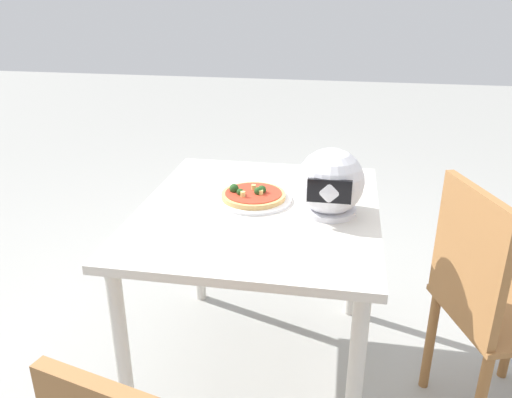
# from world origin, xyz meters

# --- Properties ---
(ground_plane) EXTENTS (14.00, 14.00, 0.00)m
(ground_plane) POSITION_xyz_m (0.00, 0.00, 0.00)
(ground_plane) COLOR #9E9E99
(dining_table) EXTENTS (0.86, 1.01, 0.72)m
(dining_table) POSITION_xyz_m (0.00, 0.00, 0.63)
(dining_table) COLOR beige
(dining_table) RESTS_ON ground
(pizza_plate) EXTENTS (0.28, 0.28, 0.01)m
(pizza_plate) POSITION_xyz_m (0.03, -0.06, 0.73)
(pizza_plate) COLOR white
(pizza_plate) RESTS_ON dining_table
(pizza) EXTENTS (0.24, 0.24, 0.05)m
(pizza) POSITION_xyz_m (0.03, -0.06, 0.75)
(pizza) COLOR tan
(pizza) RESTS_ON pizza_plate
(motorcycle_helmet) EXTENTS (0.24, 0.24, 0.24)m
(motorcycle_helmet) POSITION_xyz_m (-0.25, 0.00, 0.83)
(motorcycle_helmet) COLOR silver
(motorcycle_helmet) RESTS_ON dining_table
(chair_side) EXTENTS (0.51, 0.51, 0.90)m
(chair_side) POSITION_xyz_m (-0.80, 0.13, 0.51)
(chair_side) COLOR #996638
(chair_side) RESTS_ON ground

